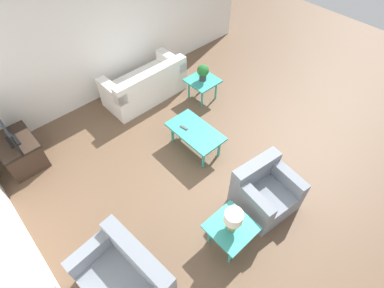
{
  "coord_description": "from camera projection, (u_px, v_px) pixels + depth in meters",
  "views": [
    {
      "loc": [
        -2.17,
        2.5,
        4.29
      ],
      "look_at": [
        0.25,
        0.29,
        0.55
      ],
      "focal_mm": 28.0,
      "sensor_mm": 36.0,
      "label": 1
    }
  ],
  "objects": [
    {
      "name": "tv_stand_chest",
      "position": [
        20.0,
        151.0,
        5.21
      ],
      "size": [
        0.83,
        0.61,
        0.54
      ],
      "color": "#38281E",
      "rests_on": "ground_plane"
    },
    {
      "name": "remote_control",
      "position": [
        184.0,
        128.0,
        5.34
      ],
      "size": [
        0.16,
        0.07,
        0.02
      ],
      "color": "#4C4C51",
      "rests_on": "coffee_table"
    },
    {
      "name": "coffee_table",
      "position": [
        195.0,
        133.0,
        5.34
      ],
      "size": [
        1.04,
        0.58,
        0.46
      ],
      "color": "teal",
      "rests_on": "ground_plane"
    },
    {
      "name": "wall_right",
      "position": [
        107.0,
        30.0,
        5.87
      ],
      "size": [
        0.12,
        7.2,
        2.7
      ],
      "color": "white",
      "rests_on": "ground_plane"
    },
    {
      "name": "wall_back",
      "position": [
        6.0,
        244.0,
        3.02
      ],
      "size": [
        7.2,
        0.12,
        2.7
      ],
      "color": "white",
      "rests_on": "ground_plane"
    },
    {
      "name": "side_table_lamp",
      "position": [
        231.0,
        229.0,
        4.12
      ],
      "size": [
        0.6,
        0.6,
        0.48
      ],
      "color": "teal",
      "rests_on": "ground_plane"
    },
    {
      "name": "armchair",
      "position": [
        264.0,
        191.0,
        4.64
      ],
      "size": [
        0.89,
        0.93,
        0.79
      ],
      "rotation": [
        0.0,
        0.0,
        -1.69
      ],
      "color": "slate",
      "rests_on": "ground_plane"
    },
    {
      "name": "television",
      "position": [
        7.0,
        132.0,
        4.85
      ],
      "size": [
        0.92,
        0.16,
        0.48
      ],
      "color": "black",
      "rests_on": "tv_stand_chest"
    },
    {
      "name": "sofa",
      "position": [
        146.0,
        86.0,
        6.38
      ],
      "size": [
        0.84,
        1.74,
        0.8
      ],
      "rotation": [
        0.0,
        0.0,
        1.59
      ],
      "color": "white",
      "rests_on": "ground_plane"
    },
    {
      "name": "side_table_plant",
      "position": [
        203.0,
        82.0,
        6.28
      ],
      "size": [
        0.6,
        0.6,
        0.48
      ],
      "color": "teal",
      "rests_on": "ground_plane"
    },
    {
      "name": "loveseat",
      "position": [
        126.0,
        279.0,
        3.8
      ],
      "size": [
        1.24,
        0.9,
        0.79
      ],
      "rotation": [
        0.0,
        0.0,
        3.23
      ],
      "color": "slate",
      "rests_on": "ground_plane"
    },
    {
      "name": "ground_plane",
      "position": [
        213.0,
        164.0,
        5.39
      ],
      "size": [
        14.0,
        14.0,
        0.0
      ],
      "primitive_type": "plane",
      "color": "brown"
    },
    {
      "name": "potted_plant",
      "position": [
        203.0,
        72.0,
        6.08
      ],
      "size": [
        0.24,
        0.24,
        0.35
      ],
      "color": "#333338",
      "rests_on": "side_table_plant"
    },
    {
      "name": "table_lamp",
      "position": [
        233.0,
        219.0,
        3.9
      ],
      "size": [
        0.25,
        0.25,
        0.37
      ],
      "color": "#997F4C",
      "rests_on": "side_table_lamp"
    }
  ]
}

